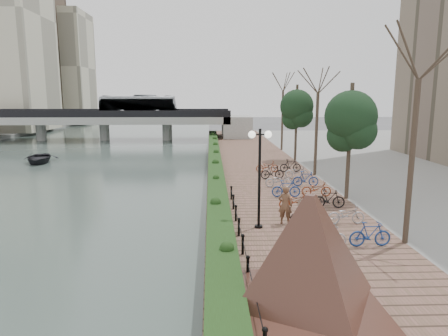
{
  "coord_description": "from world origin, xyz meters",
  "views": [
    {
      "loc": [
        0.23,
        -12.94,
        6.26
      ],
      "look_at": [
        1.04,
        10.75,
        2.0
      ],
      "focal_mm": 32.0,
      "sensor_mm": 36.0,
      "label": 1
    }
  ],
  "objects_px": {
    "granite_monument": "(308,251)",
    "boat": "(39,158)",
    "pedestrian": "(285,205)",
    "lamppost": "(260,156)",
    "motorcycle": "(298,228)"
  },
  "relations": [
    {
      "from": "granite_monument",
      "to": "motorcycle",
      "type": "height_order",
      "value": "granite_monument"
    },
    {
      "from": "granite_monument",
      "to": "motorcycle",
      "type": "distance_m",
      "value": 5.66
    },
    {
      "from": "lamppost",
      "to": "motorcycle",
      "type": "xyz_separation_m",
      "value": [
        1.45,
        -1.33,
        -2.79
      ]
    },
    {
      "from": "lamppost",
      "to": "boat",
      "type": "xyz_separation_m",
      "value": [
        -18.5,
        21.18,
        -3.23
      ]
    },
    {
      "from": "motorcycle",
      "to": "granite_monument",
      "type": "bearing_deg",
      "value": -81.49
    },
    {
      "from": "motorcycle",
      "to": "boat",
      "type": "xyz_separation_m",
      "value": [
        -19.95,
        22.5,
        -0.44
      ]
    },
    {
      "from": "lamppost",
      "to": "pedestrian",
      "type": "bearing_deg",
      "value": 20.19
    },
    {
      "from": "granite_monument",
      "to": "pedestrian",
      "type": "bearing_deg",
      "value": 84.13
    },
    {
      "from": "boat",
      "to": "motorcycle",
      "type": "bearing_deg",
      "value": -62.55
    },
    {
      "from": "granite_monument",
      "to": "boat",
      "type": "distance_m",
      "value": 33.86
    },
    {
      "from": "granite_monument",
      "to": "boat",
      "type": "height_order",
      "value": "granite_monument"
    },
    {
      "from": "pedestrian",
      "to": "boat",
      "type": "bearing_deg",
      "value": -25.36
    },
    {
      "from": "lamppost",
      "to": "boat",
      "type": "bearing_deg",
      "value": 131.14
    },
    {
      "from": "pedestrian",
      "to": "lamppost",
      "type": "bearing_deg",
      "value": 41.18
    },
    {
      "from": "granite_monument",
      "to": "lamppost",
      "type": "xyz_separation_m",
      "value": [
        -0.52,
        6.79,
        1.6
      ]
    }
  ]
}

